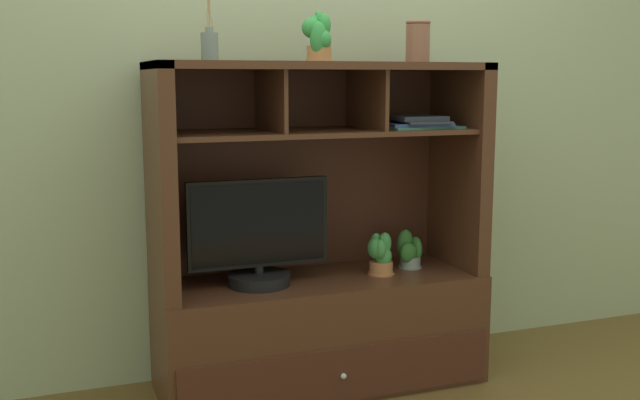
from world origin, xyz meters
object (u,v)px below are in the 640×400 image
object	(u,v)px
diffuser_bottle	(210,46)
potted_succulent	(319,38)
tv_monitor	(259,241)
media_console	(319,286)
potted_fern	(409,252)
ceramic_vase	(418,42)
potted_orchid	(380,254)
magazine_stack_left	(415,122)

from	to	relation	value
diffuser_bottle	potted_succulent	size ratio (longest dim) A/B	1.54
tv_monitor	potted_succulent	world-z (taller)	potted_succulent
media_console	diffuser_bottle	world-z (taller)	diffuser_bottle
potted_fern	ceramic_vase	distance (m)	0.90
potted_orchid	ceramic_vase	distance (m)	0.90
tv_monitor	potted_succulent	bearing A→B (deg)	6.57
media_console	potted_succulent	size ratio (longest dim) A/B	6.63
potted_succulent	diffuser_bottle	bearing A→B (deg)	178.68
diffuser_bottle	ceramic_vase	size ratio (longest dim) A/B	1.81
diffuser_bottle	ceramic_vase	bearing A→B (deg)	-0.63
magazine_stack_left	ceramic_vase	xyz separation A→B (m)	(0.02, 0.03, 0.33)
potted_fern	potted_succulent	xyz separation A→B (m)	(-0.43, -0.01, 0.91)
potted_orchid	diffuser_bottle	bearing A→B (deg)	175.15
potted_fern	potted_succulent	world-z (taller)	potted_succulent
tv_monitor	diffuser_bottle	world-z (taller)	diffuser_bottle
diffuser_bottle	ceramic_vase	world-z (taller)	diffuser_bottle
diffuser_bottle	potted_orchid	bearing A→B (deg)	-4.85
potted_fern	diffuser_bottle	bearing A→B (deg)	-179.93
media_console	potted_succulent	xyz separation A→B (m)	(-0.00, -0.00, 1.01)
potted_fern	potted_succulent	distance (m)	1.00
potted_orchid	ceramic_vase	xyz separation A→B (m)	(0.18, 0.05, 0.88)
media_console	tv_monitor	bearing A→B (deg)	-173.26
potted_fern	diffuser_bottle	distance (m)	1.23
potted_fern	potted_succulent	bearing A→B (deg)	-178.50
potted_fern	magazine_stack_left	xyz separation A→B (m)	(-0.01, -0.04, 0.57)
potted_fern	tv_monitor	bearing A→B (deg)	-176.55
ceramic_vase	potted_orchid	bearing A→B (deg)	-164.90
potted_orchid	potted_succulent	bearing A→B (deg)	169.31
tv_monitor	diffuser_bottle	distance (m)	0.78
magazine_stack_left	diffuser_bottle	distance (m)	0.91
potted_fern	magazine_stack_left	size ratio (longest dim) A/B	0.49
magazine_stack_left	ceramic_vase	distance (m)	0.33
media_console	diffuser_bottle	xyz separation A→B (m)	(-0.44, 0.01, 0.98)
tv_monitor	diffuser_bottle	xyz separation A→B (m)	(-0.17, 0.04, 0.76)
potted_fern	ceramic_vase	size ratio (longest dim) A/B	0.95
media_console	magazine_stack_left	distance (m)	0.79
tv_monitor	magazine_stack_left	xyz separation A→B (m)	(0.68, -0.00, 0.46)
potted_fern	magazine_stack_left	distance (m)	0.57
potted_orchid	diffuser_bottle	distance (m)	1.10
potted_orchid	potted_fern	size ratio (longest dim) A/B	1.08
potted_orchid	diffuser_bottle	xyz separation A→B (m)	(-0.69, 0.06, 0.85)
potted_orchid	potted_fern	distance (m)	0.18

